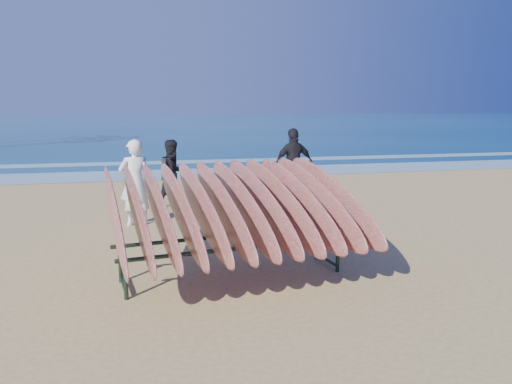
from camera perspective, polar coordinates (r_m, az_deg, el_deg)
ground at (r=7.67m, az=1.33°, el=-8.04°), size 120.00×120.00×0.00m
ocean at (r=62.14m, az=-11.20°, el=7.73°), size 160.00×160.00×0.00m
foam_near at (r=17.32m, az=-6.73°, el=2.15°), size 160.00×160.00×0.00m
foam_far at (r=20.78m, az=-7.76°, el=3.44°), size 160.00×160.00×0.00m
surfboard_rack at (r=6.80m, az=-2.77°, el=-1.66°), size 3.55×3.38×1.69m
person_white at (r=10.09m, az=-13.65°, el=1.06°), size 0.69×0.52×1.70m
person_dark_a at (r=11.66m, az=-9.41°, el=2.08°), size 0.93×0.84×1.57m
person_dark_b at (r=12.46m, az=4.33°, el=3.19°), size 1.10×0.58×1.78m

